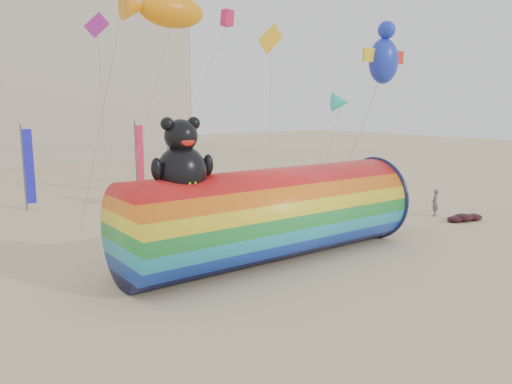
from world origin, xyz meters
TOP-DOWN VIEW (x-y plane):
  - ground at (0.00, 0.00)m, footprint 160.00×160.00m
  - windsock_assembly at (-0.37, -0.75)m, footprint 12.96×3.95m
  - kite_handler at (12.18, 0.02)m, footprint 0.68×0.62m
  - fabric_bundle at (12.54, -1.67)m, footprint 2.62×1.35m
  - festival_banners at (0.17, 17.18)m, footprint 11.64×3.04m
  - flying_kites at (1.87, 5.61)m, footprint 26.99×14.18m

SIDE VIEW (x-z plane):
  - ground at x=0.00m, z-range 0.00..0.00m
  - fabric_bundle at x=12.54m, z-range -0.03..0.37m
  - kite_handler at x=12.18m, z-range 0.00..1.56m
  - windsock_assembly at x=-0.37m, z-range -1.01..4.97m
  - festival_banners at x=0.17m, z-range 0.04..5.24m
  - flying_kites at x=1.87m, z-range 5.68..15.73m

